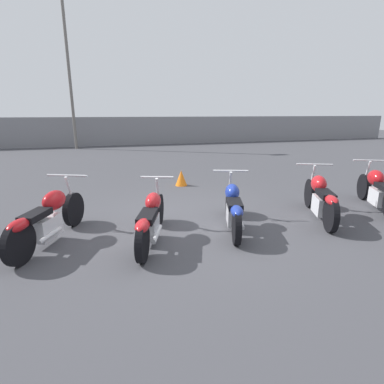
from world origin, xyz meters
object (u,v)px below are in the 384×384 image
Objects in this scene: motorcycle_slot_5 at (378,190)px; motorcycle_slot_4 at (321,198)px; motorcycle_slot_3 at (233,207)px; motorcycle_slot_2 at (151,218)px; motorcycle_slot_1 at (48,218)px; light_pole_left at (67,50)px; traffic_cone_near at (181,178)px.

motorcycle_slot_4 is at bearing -147.98° from motorcycle_slot_5.
motorcycle_slot_2 is at bearing -156.14° from motorcycle_slot_3.
light_pole_left is at bearing 115.75° from motorcycle_slot_1.
light_pole_left reaches higher than motorcycle_slot_3.
motorcycle_slot_4 is at bearing -67.88° from light_pole_left.
motorcycle_slot_2 is 5.00m from motorcycle_slot_5.
light_pole_left reaches higher than motorcycle_slot_5.
motorcycle_slot_2 is 1.50m from motorcycle_slot_3.
motorcycle_slot_5 is (1.62, 0.19, 0.00)m from motorcycle_slot_4.
light_pole_left is at bearing 109.40° from traffic_cone_near.
motorcycle_slot_3 reaches higher than traffic_cone_near.
motorcycle_slot_5 is at bearing 22.63° from motorcycle_slot_1.
traffic_cone_near is (-0.10, 3.47, -0.18)m from motorcycle_slot_3.
motorcycle_slot_1 is 4.40m from traffic_cone_near.
motorcycle_slot_4 is 1.02× the size of motorcycle_slot_5.
motorcycle_slot_1 reaches higher than motorcycle_slot_5.
motorcycle_slot_5 reaches higher than traffic_cone_near.
motorcycle_slot_1 reaches higher than motorcycle_slot_2.
light_pole_left reaches higher than motorcycle_slot_2.
motorcycle_slot_1 is (0.68, -13.62, -4.85)m from light_pole_left.
light_pole_left is 12.12m from traffic_cone_near.
light_pole_left is 20.58× the size of traffic_cone_near.
motorcycle_slot_5 is at bearing -62.04° from light_pole_left.
traffic_cone_near is at bearing 109.67° from motorcycle_slot_3.
motorcycle_slot_5 is at bearing -42.27° from traffic_cone_near.
motorcycle_slot_4 is 1.63m from motorcycle_slot_5.
motorcycle_slot_3 is 3.47m from traffic_cone_near.
motorcycle_slot_3 is 1.01× the size of motorcycle_slot_5.
light_pole_left is 14.47m from motorcycle_slot_1.
motorcycle_slot_4 is at bearing -60.32° from traffic_cone_near.
light_pole_left is 4.57× the size of motorcycle_slot_1.
motorcycle_slot_5 is at bearing 22.91° from motorcycle_slot_2.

